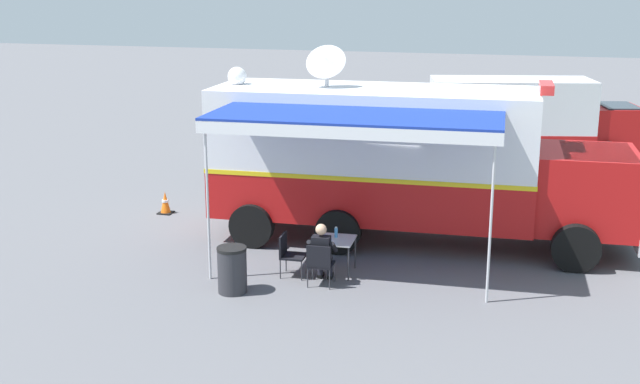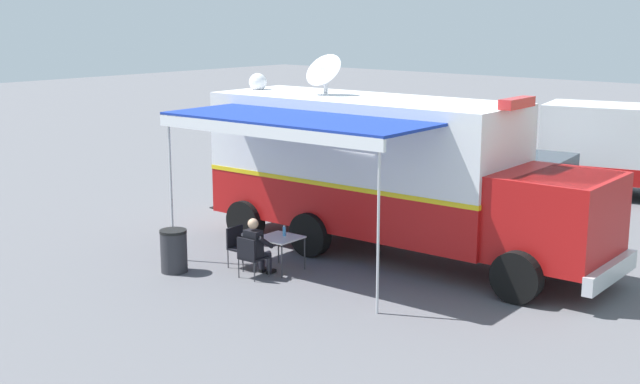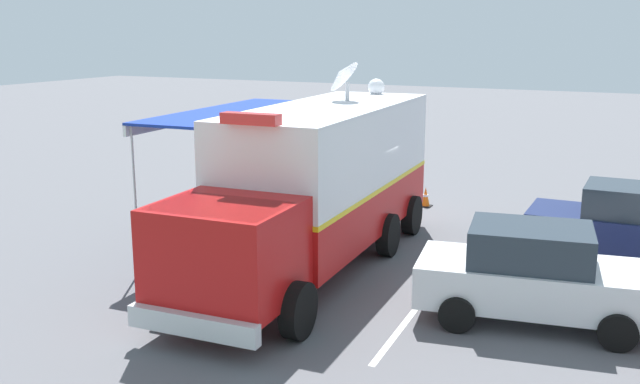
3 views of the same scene
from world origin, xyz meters
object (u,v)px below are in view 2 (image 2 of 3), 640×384
folding_table (280,240)px  folding_chair_beside_table (239,244)px  folding_chair_at_table (250,254)px  trash_bin (174,251)px  traffic_cone (218,198)px  command_truck (389,170)px  water_bottle (284,231)px  seated_responder (256,246)px  car_behind_truck (424,163)px  car_far_corner (537,189)px

folding_table → folding_chair_beside_table: 0.95m
folding_chair_at_table → trash_bin: trash_bin is taller
trash_bin → traffic_cone: 5.89m
command_truck → traffic_cone: 6.54m
traffic_cone → water_bottle: bearing=61.2°
folding_table → water_bottle: (-0.13, 0.00, 0.16)m
traffic_cone → folding_table: bearing=60.1°
seated_responder → car_behind_truck: size_ratio=0.30×
folding_chair_beside_table → seated_responder: (0.22, 0.76, 0.14)m
command_truck → water_bottle: bearing=-22.8°
command_truck → folding_chair_beside_table: size_ratio=11.03×
seated_responder → trash_bin: (0.93, -1.53, -0.20)m
seated_responder → water_bottle: bearing=173.0°
folding_chair_at_table → car_far_corner: (-8.22, 2.19, 0.37)m
folding_table → folding_chair_at_table: size_ratio=0.96×
seated_responder → trash_bin: 1.80m
folding_table → seated_responder: seated_responder is taller
water_bottle → seated_responder: size_ratio=0.18×
folding_chair_at_table → traffic_cone: (-3.84, -5.23, -0.23)m
traffic_cone → car_far_corner: car_far_corner is taller
traffic_cone → folding_chair_beside_table: bearing=52.4°
water_bottle → trash_bin: size_ratio=0.25×
car_behind_truck → car_far_corner: bearing=73.6°
traffic_cone → trash_bin: bearing=38.8°
traffic_cone → car_behind_truck: 6.45m
car_behind_truck → car_far_corner: 4.58m
car_behind_truck → water_bottle: bearing=14.9°
water_bottle → folding_chair_at_table: 0.99m
traffic_cone → command_truck: bearing=85.0°
car_far_corner → command_truck: bearing=-12.8°
folding_chair_beside_table → traffic_cone: folding_chair_beside_table is taller
command_truck → water_bottle: command_truck is taller
car_behind_truck → seated_responder: bearing=13.3°
car_far_corner → seated_responder: bearing=-15.3°
command_truck → folding_chair_at_table: bearing=-18.1°
command_truck → trash_bin: (4.03, -2.61, -1.49)m
folding_table → car_behind_truck: (-8.71, -2.28, 0.21)m
water_bottle → car_far_corner: (-7.29, 2.11, 0.05)m
water_bottle → car_behind_truck: (-8.58, -2.29, 0.05)m
trash_bin → traffic_cone: (-4.59, -3.69, -0.18)m
command_truck → trash_bin: bearing=-32.9°
water_bottle → folding_chair_beside_table: water_bottle is taller
command_truck → seated_responder: bearing=-19.2°
water_bottle → car_far_corner: size_ratio=0.05×
command_truck → folding_table: command_truck is taller
water_bottle → car_behind_truck: bearing=-165.1°
folding_chair_beside_table → command_truck: bearing=147.3°
folding_chair_at_table → folding_chair_beside_table: (-0.41, -0.77, 0.00)m
seated_responder → car_behind_truck: car_behind_truck is taller
folding_chair_at_table → car_far_corner: car_far_corner is taller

